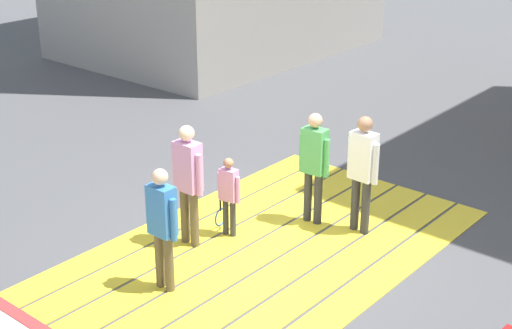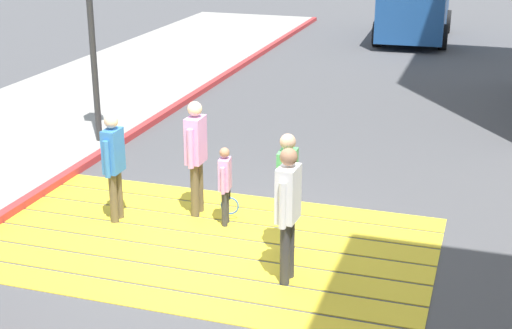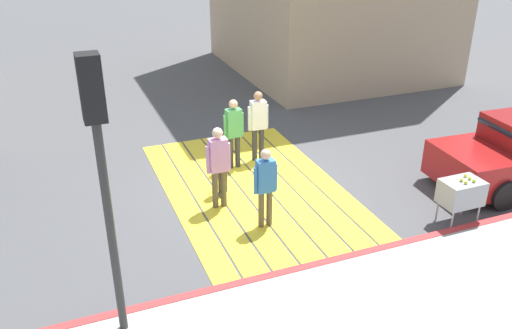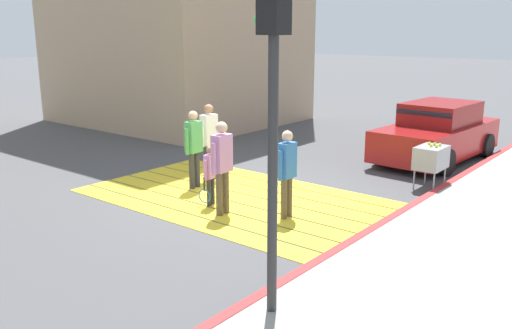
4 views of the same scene
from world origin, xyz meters
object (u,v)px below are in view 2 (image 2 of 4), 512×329
pedestrian_adult_trailing (288,206)px  pedestrian_child_with_racket (225,182)px  van_down_street (415,1)px  pedestrian_adult_lead (287,186)px  pedestrian_adult_side (114,160)px  pedestrian_teen_behind (196,150)px

pedestrian_adult_trailing → pedestrian_child_with_racket: (-1.34, 1.40, -0.36)m
van_down_street → pedestrian_adult_lead: van_down_street is taller
pedestrian_adult_lead → pedestrian_child_with_racket: pedestrian_adult_lead is taller
pedestrian_adult_trailing → pedestrian_child_with_racket: 1.97m
pedestrian_adult_lead → pedestrian_adult_trailing: pedestrian_adult_trailing is taller
pedestrian_adult_trailing → pedestrian_adult_side: bearing=160.7°
van_down_street → pedestrian_teen_behind: van_down_street is taller
pedestrian_adult_trailing → pedestrian_teen_behind: size_ratio=1.00×
van_down_street → pedestrian_adult_side: size_ratio=3.16×
pedestrian_adult_lead → pedestrian_adult_trailing: (0.21, -0.71, 0.03)m
pedestrian_adult_trailing → pedestrian_adult_side: (-2.97, 1.04, -0.07)m
pedestrian_adult_side → pedestrian_teen_behind: pedestrian_teen_behind is taller
van_down_street → pedestrian_adult_side: van_down_street is taller
van_down_street → pedestrian_adult_trailing: bearing=-88.5°
pedestrian_adult_lead → pedestrian_adult_trailing: bearing=-73.7°
pedestrian_adult_trailing → pedestrian_child_with_racket: size_ratio=1.47×
pedestrian_adult_lead → pedestrian_child_with_racket: 1.37m
pedestrian_adult_lead → pedestrian_child_with_racket: bearing=148.8°
pedestrian_adult_trailing → van_down_street: bearing=91.5°
pedestrian_adult_lead → pedestrian_teen_behind: (-1.69, 0.93, 0.03)m
pedestrian_adult_trailing → pedestrian_child_with_racket: pedestrian_adult_trailing is taller
pedestrian_child_with_racket → pedestrian_adult_side: bearing=-167.5°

